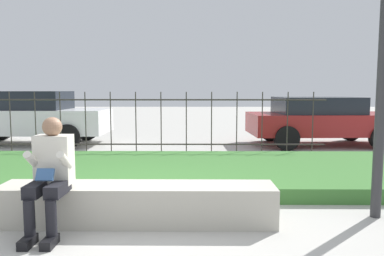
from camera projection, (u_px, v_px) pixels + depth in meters
The scene contains 7 objects.
ground_plane at pixel (128, 223), 4.36m from camera, with size 60.00×60.00×0.00m, color #B2AFA8.
stone_bench at pixel (138, 206), 4.34m from camera, with size 3.17×0.53×0.45m.
person_seated_reader at pixel (51, 171), 4.00m from camera, with size 0.42×0.73×1.25m.
grass_berm at pixel (151, 172), 6.61m from camera, with size 9.49×3.13×0.22m.
iron_fence at pixel (161, 123), 8.54m from camera, with size 7.49×0.03×1.50m.
car_parked_right at pixel (320, 119), 10.44m from camera, with size 4.06×2.13×1.35m.
car_parked_left at pixel (29, 116), 10.60m from camera, with size 4.29×1.93×1.51m.
Camera 1 is at (0.78, -4.22, 1.55)m, focal length 35.00 mm.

